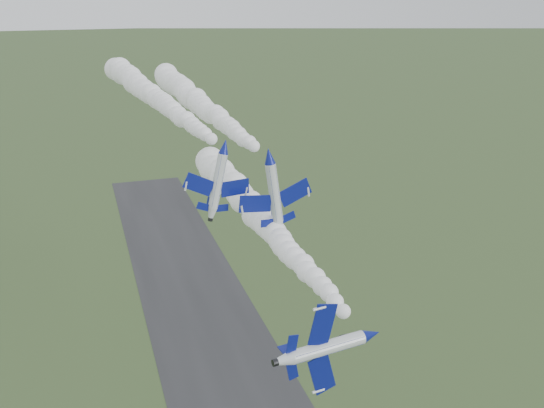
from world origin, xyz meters
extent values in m
cube|color=#2A2A2D|center=(0.00, 30.00, 0.02)|extent=(24.00, 260.00, 0.04)
cylinder|color=silver|center=(6.92, -5.50, 31.83)|extent=(2.62, 8.71, 1.56)
cone|color=navy|center=(7.60, -10.87, 31.83)|extent=(1.83, 2.43, 1.56)
cone|color=silver|center=(6.27, -0.33, 31.83)|extent=(1.78, 2.02, 1.56)
cylinder|color=black|center=(6.14, 0.69, 31.83)|extent=(0.86, 0.71, 0.79)
ellipsoid|color=black|center=(7.76, -7.62, 31.84)|extent=(1.40, 3.05, 1.04)
cube|color=navy|center=(6.61, -4.71, 34.89)|extent=(0.53, 2.46, 4.70)
cube|color=navy|center=(6.71, -4.70, 28.76)|extent=(0.53, 2.46, 4.70)
cube|color=navy|center=(6.35, -1.24, 33.46)|extent=(0.28, 1.13, 2.05)
cube|color=navy|center=(6.41, -1.24, 30.19)|extent=(0.28, 1.13, 2.05)
cube|color=navy|center=(7.73, -1.32, 31.85)|extent=(2.44, 1.90, 0.16)
cylinder|color=silver|center=(-2.21, 23.13, 46.78)|extent=(2.90, 8.05, 1.70)
cone|color=navy|center=(-1.44, 18.22, 46.78)|extent=(2.00, 2.30, 1.70)
cone|color=silver|center=(-2.96, 27.86, 46.78)|extent=(1.94, 1.93, 1.70)
cylinder|color=black|center=(-3.10, 28.79, 46.78)|extent=(0.94, 0.69, 0.86)
ellipsoid|color=black|center=(-1.78, 21.15, 47.29)|extent=(1.54, 2.85, 1.13)
cube|color=navy|center=(-5.07, 23.44, 47.29)|extent=(4.53, 2.88, 1.13)
cube|color=navy|center=(0.34, 24.30, 45.99)|extent=(4.53, 2.88, 1.13)
cube|color=navy|center=(-4.27, 26.80, 47.13)|extent=(1.99, 1.31, 0.53)
cube|color=navy|center=(-1.38, 27.25, 46.43)|extent=(1.99, 1.31, 0.53)
cube|color=navy|center=(-2.51, 26.85, 47.96)|extent=(0.82, 1.57, 2.03)
cylinder|color=silver|center=(3.91, 21.84, 45.24)|extent=(2.45, 8.99, 1.79)
cone|color=navy|center=(4.33, 16.25, 45.24)|extent=(1.96, 2.45, 1.79)
cone|color=silver|center=(3.51, 27.22, 45.24)|extent=(1.93, 2.03, 1.79)
cylinder|color=black|center=(3.43, 28.27, 45.24)|extent=(0.95, 0.70, 0.91)
ellipsoid|color=black|center=(4.00, 19.56, 45.83)|extent=(1.42, 3.12, 1.19)
cube|color=navy|center=(0.74, 22.45, 44.64)|extent=(5.01, 2.89, 0.83)
cube|color=navy|center=(7.00, 22.92, 45.53)|extent=(5.01, 2.89, 0.83)
cube|color=navy|center=(1.91, 26.14, 45.01)|extent=(2.19, 1.32, 0.40)
cube|color=navy|center=(5.25, 26.39, 45.48)|extent=(2.19, 1.32, 0.40)
cube|color=navy|center=(3.41, 26.00, 46.60)|extent=(0.58, 1.72, 2.32)
camera|label=1|loc=(-21.27, -56.99, 68.08)|focal=40.00mm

